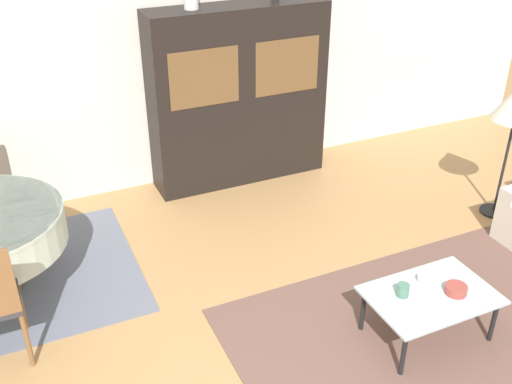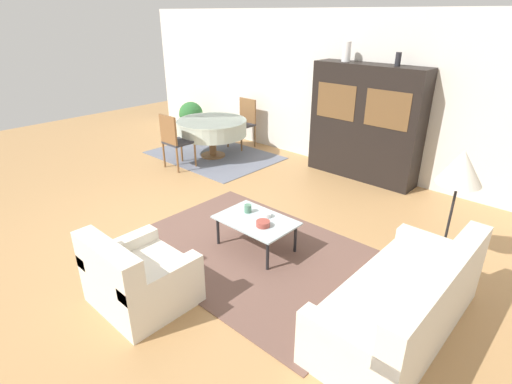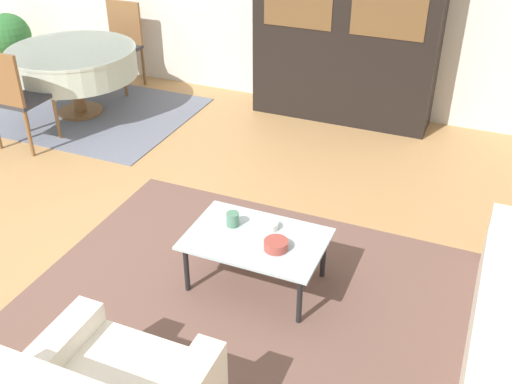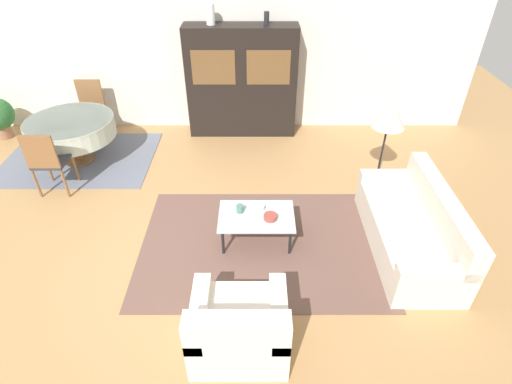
% 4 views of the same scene
% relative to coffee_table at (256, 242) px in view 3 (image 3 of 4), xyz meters
% --- Properties ---
extents(ground_plane, '(14.00, 14.00, 0.00)m').
position_rel_coffee_table_xyz_m(ground_plane, '(-1.14, -0.40, -0.36)').
color(ground_plane, tan).
extents(area_rug, '(3.00, 2.10, 0.01)m').
position_rel_coffee_table_xyz_m(area_rug, '(0.06, -0.10, -0.35)').
color(area_rug, brown).
rests_on(area_rug, ground_plane).
extents(dining_rug, '(2.43, 1.75, 0.01)m').
position_rel_coffee_table_xyz_m(dining_rug, '(-2.96, 1.97, -0.35)').
color(dining_rug, slate).
rests_on(dining_rug, ground_plane).
extents(coffee_table, '(0.92, 0.62, 0.38)m').
position_rel_coffee_table_xyz_m(coffee_table, '(0.00, 0.00, 0.00)').
color(coffee_table, black).
rests_on(coffee_table, area_rug).
extents(display_cabinet, '(1.88, 0.46, 1.89)m').
position_rel_coffee_table_xyz_m(display_cabinet, '(-0.25, 2.95, 0.59)').
color(display_cabinet, black).
rests_on(display_cabinet, ground_plane).
extents(dining_table, '(1.35, 1.35, 0.72)m').
position_rel_coffee_table_xyz_m(dining_table, '(-2.93, 1.92, 0.23)').
color(dining_table, brown).
rests_on(dining_table, dining_rug).
extents(dining_chair_near, '(0.44, 0.44, 0.99)m').
position_rel_coffee_table_xyz_m(dining_chair_near, '(-2.93, 1.02, 0.21)').
color(dining_chair_near, brown).
rests_on(dining_chair_near, dining_rug).
extents(dining_chair_far, '(0.44, 0.44, 0.99)m').
position_rel_coffee_table_xyz_m(dining_chair_far, '(-2.93, 2.82, 0.21)').
color(dining_chair_far, brown).
rests_on(dining_chair_far, dining_rug).
extents(cup, '(0.09, 0.09, 0.10)m').
position_rel_coffee_table_xyz_m(cup, '(-0.20, 0.07, 0.09)').
color(cup, '#4C7A60').
rests_on(cup, coffee_table).
extents(bowl, '(0.16, 0.16, 0.06)m').
position_rel_coffee_table_xyz_m(bowl, '(0.17, -0.06, 0.07)').
color(bowl, '#9E4238').
rests_on(bowl, coffee_table).
extents(bowl_small, '(0.11, 0.11, 0.05)m').
position_rel_coffee_table_xyz_m(bowl_small, '(0.05, 0.14, 0.06)').
color(bowl_small, white).
rests_on(bowl_small, coffee_table).
extents(potted_plant, '(0.56, 0.56, 0.74)m').
position_rel_coffee_table_xyz_m(potted_plant, '(-4.56, 2.72, 0.08)').
color(potted_plant, '#93664C').
rests_on(potted_plant, ground_plane).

